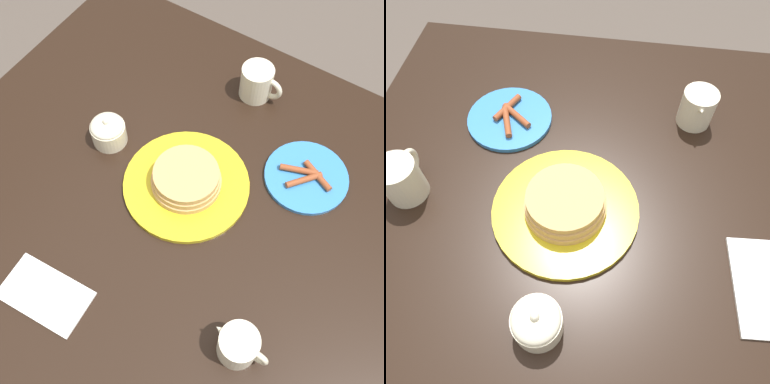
{
  "view_description": "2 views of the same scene",
  "coord_description": "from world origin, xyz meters",
  "views": [
    {
      "loc": [
        0.31,
        -0.4,
        1.69
      ],
      "look_at": [
        0.04,
        0.02,
        0.79
      ],
      "focal_mm": 45.0,
      "sensor_mm": 36.0,
      "label": 1
    },
    {
      "loc": [
        -0.33,
        -0.04,
        1.39
      ],
      "look_at": [
        0.04,
        0.02,
        0.79
      ],
      "focal_mm": 35.0,
      "sensor_mm": 36.0,
      "label": 2
    }
  ],
  "objects": [
    {
      "name": "ground_plane",
      "position": [
        0.0,
        0.0,
        0.0
      ],
      "size": [
        8.0,
        8.0,
        0.0
      ],
      "primitive_type": "plane",
      "color": "#51473F"
    },
    {
      "name": "dining_table",
      "position": [
        0.0,
        0.0,
        0.63
      ],
      "size": [
        1.11,
        1.03,
        0.76
      ],
      "color": "black",
      "rests_on": "ground_plane"
    },
    {
      "name": "pancake_plate",
      "position": [
        0.02,
        0.04,
        0.78
      ],
      "size": [
        0.28,
        0.28,
        0.06
      ],
      "color": "gold",
      "rests_on": "dining_table"
    },
    {
      "name": "side_plate_bacon",
      "position": [
        0.23,
        0.2,
        0.77
      ],
      "size": [
        0.19,
        0.19,
        0.02
      ],
      "color": "#337AC6",
      "rests_on": "dining_table"
    },
    {
      "name": "coffee_mug",
      "position": [
        0.02,
        0.35,
        0.8
      ],
      "size": [
        0.11,
        0.08,
        0.08
      ],
      "color": "beige",
      "rests_on": "dining_table"
    },
    {
      "name": "creamer_pitcher",
      "position": [
        0.29,
        -0.21,
        0.8
      ],
      "size": [
        0.11,
        0.07,
        0.09
      ],
      "color": "beige",
      "rests_on": "dining_table"
    },
    {
      "name": "sugar_bowl",
      "position": [
        -0.2,
        0.05,
        0.8
      ],
      "size": [
        0.08,
        0.08,
        0.08
      ],
      "color": "beige",
      "rests_on": "dining_table"
    },
    {
      "name": "napkin",
      "position": [
        -0.08,
        -0.32,
        0.76
      ],
      "size": [
        0.18,
        0.11,
        0.01
      ],
      "color": "white",
      "rests_on": "dining_table"
    }
  ]
}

